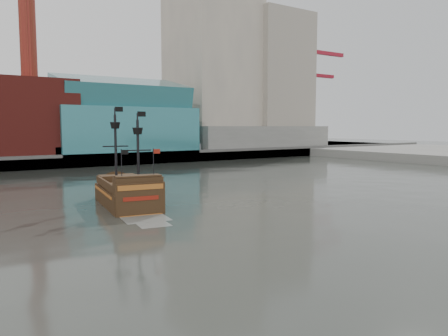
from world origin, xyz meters
TOP-DOWN VIEW (x-y plane):
  - ground at (0.00, 0.00)m, footprint 400.00×400.00m
  - promenade_far at (0.00, 92.00)m, footprint 220.00×60.00m
  - seawall at (0.00, 62.50)m, footprint 220.00×1.00m
  - skyline at (5.21, 84.56)m, footprint 149.00×45.00m
  - crane_a at (78.63, 82.00)m, footprint 22.50×4.00m
  - crane_b at (88.23, 92.00)m, footprint 19.10×4.00m
  - pirate_ship at (-9.59, 18.47)m, footprint 6.40×14.70m

SIDE VIEW (x-z plane):
  - ground at x=0.00m, z-range 0.00..0.00m
  - pirate_ship at x=-9.59m, z-range -4.36..6.28m
  - promenade_far at x=0.00m, z-range 0.00..2.00m
  - seawall at x=0.00m, z-range 0.00..2.60m
  - crane_b at x=88.23m, z-range 2.45..28.70m
  - crane_a at x=78.63m, z-range 2.99..35.24m
  - skyline at x=5.21m, z-range -6.45..55.55m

